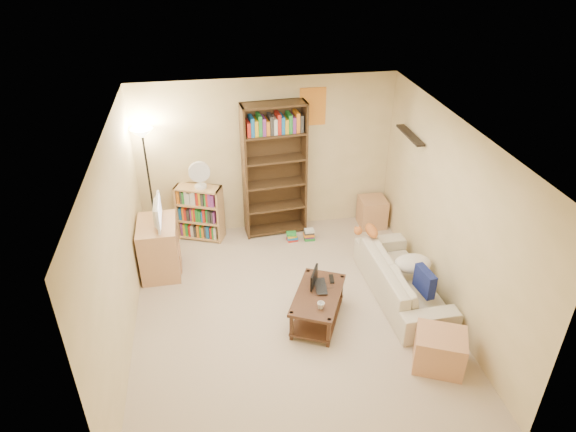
{
  "coord_description": "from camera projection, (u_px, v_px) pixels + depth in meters",
  "views": [
    {
      "loc": [
        -0.91,
        -5.09,
        4.51
      ],
      "look_at": [
        0.08,
        0.72,
        1.05
      ],
      "focal_mm": 32.0,
      "sensor_mm": 36.0,
      "label": 1
    }
  ],
  "objects": [
    {
      "name": "tabby_cat",
      "position": [
        369.0,
        231.0,
        7.31
      ],
      "size": [
        0.44,
        0.17,
        0.15
      ],
      "color": "#BF6228",
      "rests_on": "sofa"
    },
    {
      "name": "book_stacks",
      "position": [
        301.0,
        235.0,
        8.21
      ],
      "size": [
        0.46,
        0.15,
        0.19
      ],
      "color": "red",
      "rests_on": "ground"
    },
    {
      "name": "room",
      "position": [
        292.0,
        205.0,
        5.92
      ],
      "size": [
        4.5,
        4.54,
        2.52
      ],
      "color": "#C4AB93",
      "rests_on": "ground"
    },
    {
      "name": "television",
      "position": [
        154.0,
        213.0,
        7.04
      ],
      "size": [
        0.63,
        0.11,
        0.36
      ],
      "primitive_type": "imported",
      "rotation": [
        0.0,
        0.0,
        1.59
      ],
      "color": "black",
      "rests_on": "tv_stand"
    },
    {
      "name": "side_table",
      "position": [
        372.0,
        212.0,
        8.54
      ],
      "size": [
        0.43,
        0.43,
        0.49
      ],
      "primitive_type": "cube",
      "rotation": [
        0.0,
        0.0,
        -0.02
      ],
      "color": "tan",
      "rests_on": "ground"
    },
    {
      "name": "coffee_table",
      "position": [
        318.0,
        303.0,
        6.48
      ],
      "size": [
        0.9,
        1.11,
        0.43
      ],
      "rotation": [
        0.0,
        0.0,
        -0.44
      ],
      "color": "#442D1A",
      "rests_on": "ground"
    },
    {
      "name": "desk_fan",
      "position": [
        200.0,
        174.0,
        7.71
      ],
      "size": [
        0.32,
        0.18,
        0.44
      ],
      "color": "silver",
      "rests_on": "short_bookshelf"
    },
    {
      "name": "sofa",
      "position": [
        403.0,
        279.0,
        6.91
      ],
      "size": [
        1.96,
        0.9,
        0.55
      ],
      "primitive_type": "imported",
      "rotation": [
        0.0,
        0.0,
        1.61
      ],
      "color": "beige",
      "rests_on": "ground"
    },
    {
      "name": "cream_blanket",
      "position": [
        413.0,
        264.0,
        6.88
      ],
      "size": [
        0.51,
        0.37,
        0.22
      ],
      "primitive_type": "ellipsoid",
      "color": "silver",
      "rests_on": "sofa"
    },
    {
      "name": "laptop",
      "position": [
        325.0,
        286.0,
        6.5
      ],
      "size": [
        0.39,
        0.29,
        0.03
      ],
      "primitive_type": "imported",
      "rotation": [
        0.0,
        0.0,
        1.47
      ],
      "color": "black",
      "rests_on": "coffee_table"
    },
    {
      "name": "tall_bookshelf",
      "position": [
        275.0,
        168.0,
        7.92
      ],
      "size": [
        1.0,
        0.41,
        2.17
      ],
      "rotation": [
        0.0,
        0.0,
        0.09
      ],
      "color": "#402A18",
      "rests_on": "ground"
    },
    {
      "name": "end_cabinet",
      "position": [
        439.0,
        350.0,
        5.84
      ],
      "size": [
        0.7,
        0.65,
        0.46
      ],
      "primitive_type": "cube",
      "rotation": [
        0.0,
        0.0,
        -0.42
      ],
      "color": "tan",
      "rests_on": "ground"
    },
    {
      "name": "navy_pillow",
      "position": [
        425.0,
        281.0,
        6.45
      ],
      "size": [
        0.16,
        0.38,
        0.33
      ],
      "primitive_type": "cube",
      "rotation": [
        0.0,
        0.0,
        1.71
      ],
      "color": "navy",
      "rests_on": "sofa"
    },
    {
      "name": "mug",
      "position": [
        321.0,
        305.0,
        6.14
      ],
      "size": [
        0.13,
        0.13,
        0.08
      ],
      "primitive_type": "imported",
      "rotation": [
        0.0,
        0.0,
        -0.26
      ],
      "color": "silver",
      "rests_on": "coffee_table"
    },
    {
      "name": "laptop_screen",
      "position": [
        314.0,
        277.0,
        6.48
      ],
      "size": [
        0.15,
        0.3,
        0.22
      ],
      "primitive_type": "cube",
      "rotation": [
        0.0,
        0.0,
        -0.44
      ],
      "color": "white",
      "rests_on": "laptop"
    },
    {
      "name": "tv_stand",
      "position": [
        159.0,
        248.0,
        7.34
      ],
      "size": [
        0.55,
        0.76,
        0.8
      ],
      "primitive_type": "cube",
      "rotation": [
        0.0,
        0.0,
        0.02
      ],
      "color": "tan",
      "rests_on": "ground"
    },
    {
      "name": "short_bookshelf",
      "position": [
        200.0,
        213.0,
        8.09
      ],
      "size": [
        0.76,
        0.52,
        0.91
      ],
      "rotation": [
        0.0,
        0.0,
        -0.37
      ],
      "color": "tan",
      "rests_on": "ground"
    },
    {
      "name": "floor_lamp",
      "position": [
        145.0,
        154.0,
        7.44
      ],
      "size": [
        0.32,
        0.32,
        1.91
      ],
      "color": "black",
      "rests_on": "ground"
    },
    {
      "name": "tv_remote",
      "position": [
        332.0,
        279.0,
        6.64
      ],
      "size": [
        0.08,
        0.18,
        0.02
      ],
      "primitive_type": "cube",
      "rotation": [
        0.0,
        0.0,
        -0.14
      ],
      "color": "black",
      "rests_on": "coffee_table"
    }
  ]
}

